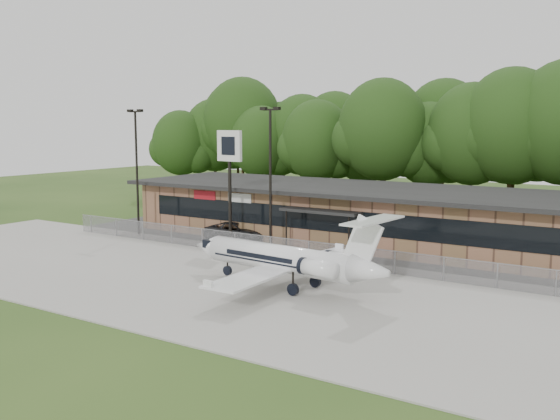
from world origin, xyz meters
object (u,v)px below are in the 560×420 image
Objects in this scene: terminal at (379,215)px; pole_sign at (229,158)px; business_jet at (287,261)px; suv at (237,231)px.

terminal is 12.15m from pole_sign.
terminal is at bearing 99.67° from business_jet.
terminal is 11.09m from suv.
terminal is 15.17m from business_jet.
business_jet is 1.56× the size of pole_sign.
suv is at bearing 142.33° from business_jet.
pole_sign reaches higher than suv.
business_jet is 15.08m from suv.
business_jet is at bearing -32.49° from pole_sign.
suv is 0.60× the size of pole_sign.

